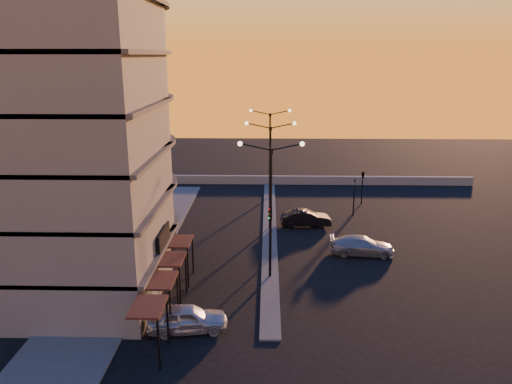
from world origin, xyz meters
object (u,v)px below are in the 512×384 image
at_px(streetlamp_mid, 270,167).
at_px(car_wagon, 362,246).
at_px(traffic_light_main, 270,224).
at_px(car_sedan, 305,218).
at_px(car_hatchback, 187,318).

xyz_separation_m(streetlamp_mid, car_wagon, (7.08, -5.66, -4.88)).
relative_size(streetlamp_mid, traffic_light_main, 2.24).
xyz_separation_m(streetlamp_mid, traffic_light_main, (0.00, -7.13, -2.70)).
bearing_deg(car_wagon, streetlamp_mid, 56.00).
bearing_deg(car_sedan, streetlamp_mid, 100.94).
bearing_deg(car_wagon, car_sedan, 35.27).
relative_size(car_sedan, car_wagon, 0.91).
bearing_deg(car_hatchback, car_wagon, -53.77).
distance_m(streetlamp_mid, car_sedan, 5.88).
relative_size(traffic_light_main, car_hatchback, 0.96).
relative_size(traffic_light_main, car_sedan, 0.95).
relative_size(car_hatchback, car_sedan, 0.99).
relative_size(streetlamp_mid, car_sedan, 2.12).
bearing_deg(traffic_light_main, car_hatchback, -115.03).
distance_m(streetlamp_mid, car_hatchback, 18.27).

